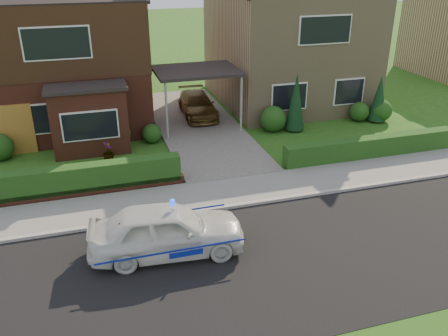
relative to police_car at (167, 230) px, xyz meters
name	(u,v)px	position (x,y,z in m)	size (l,w,h in m)	color
ground	(294,256)	(3.30, -1.20, -0.73)	(120.00, 120.00, 0.00)	#205316
road	(294,256)	(3.30, -1.20, -0.73)	(60.00, 6.00, 0.02)	black
kerb	(255,203)	(3.30, 1.85, -0.67)	(60.00, 0.16, 0.12)	#9E9993
sidewalk	(245,189)	(3.30, 2.90, -0.68)	(60.00, 2.00, 0.10)	slate
driveway	(198,125)	(3.30, 9.80, -0.67)	(3.80, 12.00, 0.12)	#666059
house_left	(60,41)	(-2.48, 12.70, 3.08)	(7.50, 9.53, 7.25)	brown
house_right	(288,33)	(9.10, 12.79, 2.94)	(7.50, 8.06, 7.25)	tan
carport_link	(197,72)	(3.30, 9.75, 1.93)	(3.80, 3.00, 2.77)	black
garage_door	(5,131)	(-4.95, 8.76, 0.32)	(2.20, 0.10, 2.10)	#935A20
dwarf_wall	(73,193)	(-2.50, 4.10, -0.55)	(7.70, 0.25, 0.36)	brown
hedge_left	(73,196)	(-2.50, 4.25, -0.73)	(7.50, 0.55, 0.90)	#153C13
hedge_right	(369,158)	(9.10, 4.15, -0.73)	(7.50, 0.55, 0.80)	#153C13
shrub_left_far	(0,147)	(-5.20, 8.30, -0.19)	(1.08, 1.08, 1.08)	#153C13
shrub_left_mid	(115,134)	(-0.70, 8.10, -0.07)	(1.32, 1.32, 1.32)	#153C13
shrub_left_near	(152,133)	(0.90, 8.40, -0.31)	(0.84, 0.84, 0.84)	#153C13
shrub_right_near	(273,119)	(6.50, 8.20, -0.13)	(1.20, 1.20, 1.20)	#153C13
shrub_right_mid	(359,112)	(11.10, 8.30, -0.25)	(0.96, 0.96, 0.96)	#153C13
shrub_right_far	(381,110)	(12.10, 8.00, -0.19)	(1.08, 1.08, 1.08)	#153C13
conifer_a	(296,104)	(7.50, 8.00, 0.57)	(0.90, 0.90, 2.60)	black
conifer_b	(379,100)	(11.90, 8.00, 0.37)	(0.90, 0.90, 2.20)	black
police_car	(167,230)	(0.00, 0.00, 0.00)	(3.92, 4.40, 1.62)	silver
driveway_car	(198,105)	(3.63, 11.10, -0.06)	(1.54, 3.80, 1.10)	brown
potted_plant_b	(110,144)	(-0.93, 7.80, -0.36)	(0.33, 0.40, 0.74)	gray
potted_plant_c	(108,152)	(-1.08, 6.86, -0.32)	(0.45, 0.45, 0.81)	gray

